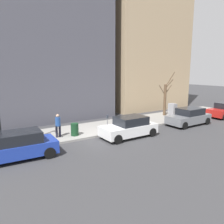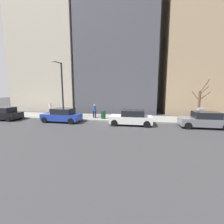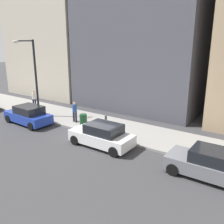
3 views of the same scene
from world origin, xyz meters
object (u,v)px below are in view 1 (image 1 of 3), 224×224
Objects in this scene: parked_car_white at (129,127)px; parked_car_blue at (18,146)px; pedestrian_near_meter at (58,124)px; bare_tree at (165,98)px; parking_meter at (107,121)px; office_tower_left at (134,24)px; utility_box at (172,111)px; parked_car_grey at (189,117)px; trash_bin at (75,129)px.

parked_car_white is 0.98× the size of parked_car_blue.
bare_tree is at bearing 2.34° from pedestrian_near_meter.
parked_car_blue is 6.90m from parking_meter.
utility_box is at bearing 165.43° from office_tower_left.
parked_car_grey is 1.00× the size of parked_car_white.
bare_tree is at bearing -74.27° from parked_car_blue.
trash_bin is 0.54× the size of pedestrian_near_meter.
parking_meter is 0.94× the size of utility_box.
office_tower_left is at bearing -14.94° from bare_tree.
parked_car_white is (-0.01, 6.74, 0.00)m from parked_car_grey.
bare_tree reaches higher than parked_car_blue.
parked_car_white is at bearing 140.69° from office_tower_left.
trash_bin is at bearing 79.89° from parking_meter.
utility_box is 0.07× the size of office_tower_left.
parking_meter is at bearing -15.41° from pedestrian_near_meter.
parked_car_white is at bearing 116.24° from bare_tree.
pedestrian_near_meter reaches higher than utility_box.
parked_car_grey is at bearing 165.61° from office_tower_left.
parking_meter is 1.50× the size of trash_bin.
trash_bin is 19.52m from office_tower_left.
parked_car_blue is 15.13m from utility_box.
parked_car_white is 3.11× the size of parking_meter.
parking_meter is at bearing 28.73° from parked_car_white.
utility_box is 1.73m from bare_tree.
parked_car_blue is 15.71m from bare_tree.
bare_tree reaches higher than trash_bin.
parked_car_blue is (0.11, 14.35, 0.00)m from parked_car_grey.
parked_car_white is 0.93× the size of bare_tree.
parked_car_grey is 3.11× the size of parking_meter.
parked_car_white is 7.74m from utility_box.
parked_car_grey is 6.74m from parked_car_white.
parked_car_grey is at bearing 166.82° from bare_tree.
parked_car_grey is 7.79m from parking_meter.
parked_car_blue is at bearing 103.45° from bare_tree.
parked_car_white is at bearing -88.58° from parked_car_blue.
bare_tree is (1.29, -0.28, 1.12)m from utility_box.
parking_meter is 2.59m from trash_bin.
office_tower_left is (9.92, -13.22, 10.39)m from trash_bin.
pedestrian_near_meter is at bearing 96.69° from bare_tree.
bare_tree reaches higher than parking_meter.
parked_car_grey is 14.35m from parked_car_blue.
parking_meter is 0.06× the size of office_tower_left.
utility_box is at bearing -84.09° from parking_meter.
pedestrian_near_meter reaches higher than trash_bin.
parked_car_blue is at bearing 89.27° from parked_car_white.
parked_car_grey is 2.53× the size of pedestrian_near_meter.
parked_car_grey and parked_car_white have the same top height.
pedestrian_near_meter is (2.33, 4.54, 0.35)m from parked_car_white.
parked_car_blue is 4.64m from trash_bin.
bare_tree is at bearing -13.02° from parked_car_grey.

